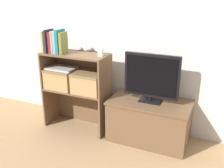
% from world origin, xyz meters
% --- Properties ---
extents(ground_plane, '(16.00, 16.00, 0.00)m').
position_xyz_m(ground_plane, '(0.00, 0.00, 0.00)').
color(ground_plane, '#A37F56').
extents(wall_back, '(10.00, 0.05, 2.40)m').
position_xyz_m(wall_back, '(0.00, 0.49, 1.20)').
color(wall_back, silver).
rests_on(wall_back, ground_plane).
extents(tv_stand, '(0.84, 0.47, 0.45)m').
position_xyz_m(tv_stand, '(0.40, 0.23, 0.22)').
color(tv_stand, brown).
rests_on(tv_stand, ground_plane).
extents(tv, '(0.56, 0.14, 0.50)m').
position_xyz_m(tv, '(0.40, 0.22, 0.71)').
color(tv, black).
rests_on(tv, tv_stand).
extents(bookshelf_lower_tier, '(0.74, 0.32, 0.47)m').
position_xyz_m(bookshelf_lower_tier, '(-0.44, 0.22, 0.29)').
color(bookshelf_lower_tier, brown).
rests_on(bookshelf_lower_tier, ground_plane).
extents(bookshelf_upper_tier, '(0.74, 0.32, 0.41)m').
position_xyz_m(bookshelf_upper_tier, '(-0.44, 0.22, 0.73)').
color(bookshelf_upper_tier, brown).
rests_on(bookshelf_upper_tier, bookshelf_lower_tier).
extents(book_mustard, '(0.02, 0.14, 0.23)m').
position_xyz_m(book_mustard, '(-0.77, 0.10, 0.99)').
color(book_mustard, gold).
rests_on(book_mustard, bookshelf_upper_tier).
extents(book_navy, '(0.02, 0.14, 0.23)m').
position_xyz_m(book_navy, '(-0.74, 0.10, 1.00)').
color(book_navy, navy).
rests_on(book_navy, bookshelf_upper_tier).
extents(book_charcoal, '(0.02, 0.16, 0.25)m').
position_xyz_m(book_charcoal, '(-0.72, 0.10, 1.01)').
color(book_charcoal, '#232328').
rests_on(book_charcoal, bookshelf_upper_tier).
extents(book_maroon, '(0.04, 0.12, 0.22)m').
position_xyz_m(book_maroon, '(-0.68, 0.10, 0.99)').
color(book_maroon, maroon).
rests_on(book_maroon, bookshelf_upper_tier).
extents(book_tan, '(0.02, 0.13, 0.24)m').
position_xyz_m(book_tan, '(-0.65, 0.10, 1.00)').
color(book_tan, tan).
rests_on(book_tan, bookshelf_upper_tier).
extents(book_skyblue, '(0.04, 0.13, 0.24)m').
position_xyz_m(book_skyblue, '(-0.62, 0.10, 1.00)').
color(book_skyblue, '#709ECC').
rests_on(book_skyblue, bookshelf_upper_tier).
extents(book_teal, '(0.04, 0.15, 0.26)m').
position_xyz_m(book_teal, '(-0.58, 0.10, 1.01)').
color(book_teal, '#1E7075').
rests_on(book_teal, bookshelf_upper_tier).
extents(book_olive, '(0.03, 0.13, 0.23)m').
position_xyz_m(book_olive, '(-0.54, 0.10, 1.00)').
color(book_olive, olive).
rests_on(book_olive, bookshelf_upper_tier).
extents(baby_monitor, '(0.05, 0.04, 0.12)m').
position_xyz_m(baby_monitor, '(-0.13, 0.16, 0.93)').
color(baby_monitor, white).
rests_on(baby_monitor, bookshelf_upper_tier).
extents(storage_basket_left, '(0.33, 0.29, 0.22)m').
position_xyz_m(storage_basket_left, '(-0.62, 0.15, 0.59)').
color(storage_basket_left, tan).
rests_on(storage_basket_left, bookshelf_lower_tier).
extents(storage_basket_right, '(0.33, 0.29, 0.22)m').
position_xyz_m(storage_basket_right, '(-0.26, 0.15, 0.59)').
color(storage_basket_right, tan).
rests_on(storage_basket_right, bookshelf_lower_tier).
extents(laptop, '(0.33, 0.22, 0.02)m').
position_xyz_m(laptop, '(-0.62, 0.15, 0.70)').
color(laptop, '#BCBCC1').
rests_on(laptop, storage_basket_left).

